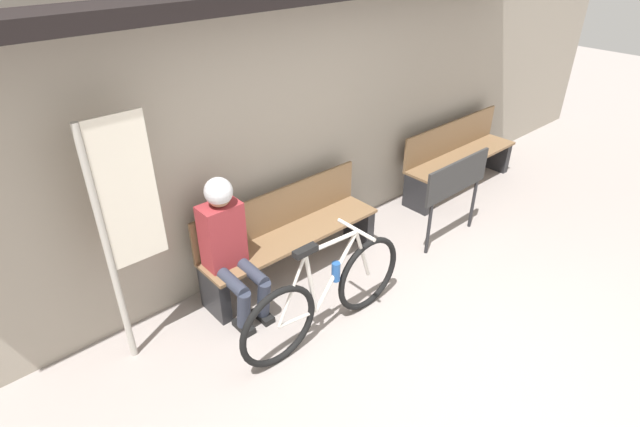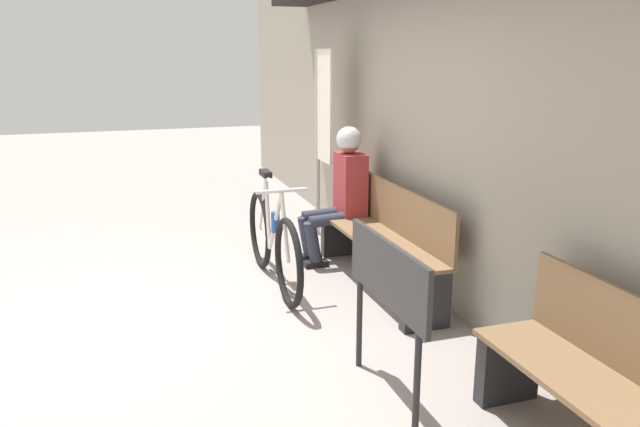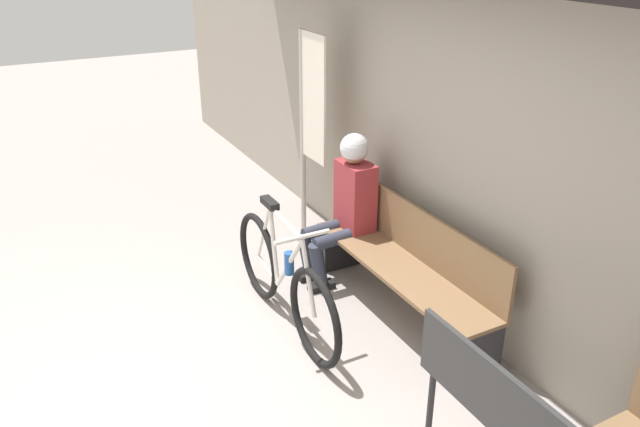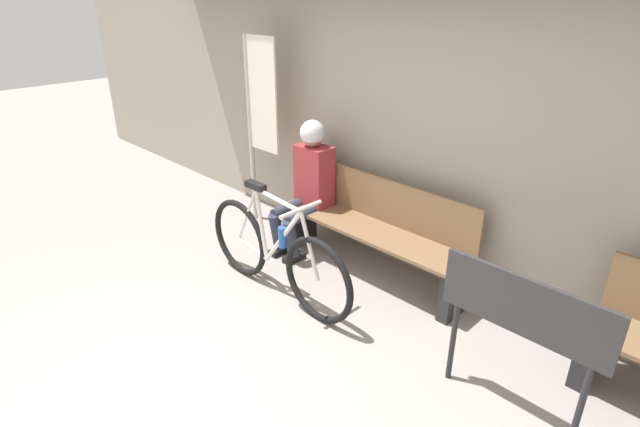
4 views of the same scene
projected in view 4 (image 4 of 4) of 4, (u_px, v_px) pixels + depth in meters
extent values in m
plane|color=gray|center=(203.00, 394.00, 3.16)|extent=(24.00, 24.00, 0.00)
cube|color=#9E9384|center=(429.00, 90.00, 3.96)|extent=(12.00, 0.12, 3.20)
cube|color=brown|center=(369.00, 229.00, 4.32)|extent=(1.86, 0.42, 0.03)
cube|color=brown|center=(385.00, 200.00, 4.36)|extent=(1.86, 0.03, 0.40)
cube|color=#232326|center=(300.00, 221.00, 4.98)|extent=(0.10, 0.36, 0.41)
cube|color=#232326|center=(456.00, 291.00, 3.85)|extent=(0.10, 0.36, 0.41)
torus|color=black|center=(239.00, 238.00, 4.35)|extent=(0.70, 0.05, 0.70)
torus|color=black|center=(318.00, 280.00, 3.73)|extent=(0.70, 0.05, 0.70)
cylinder|color=silver|center=(277.00, 200.00, 3.79)|extent=(0.53, 0.03, 0.07)
cylinder|color=silver|center=(283.00, 237.00, 3.88)|extent=(0.45, 0.03, 0.59)
cylinder|color=silver|center=(261.00, 225.00, 4.04)|extent=(0.13, 0.03, 0.61)
cylinder|color=silver|center=(253.00, 248.00, 4.24)|extent=(0.37, 0.03, 0.09)
cylinder|color=silver|center=(247.00, 214.00, 4.15)|extent=(0.29, 0.02, 0.55)
cylinder|color=silver|center=(310.00, 247.00, 3.68)|extent=(0.20, 0.03, 0.52)
cube|color=black|center=(255.00, 186.00, 3.94)|extent=(0.20, 0.07, 0.05)
cylinder|color=silver|center=(301.00, 209.00, 3.62)|extent=(0.03, 0.40, 0.03)
cylinder|color=#235199|center=(283.00, 237.00, 3.88)|extent=(0.07, 0.07, 0.17)
cylinder|color=#2D3342|center=(289.00, 208.00, 4.72)|extent=(0.11, 0.39, 0.13)
cylinder|color=#2D3342|center=(277.00, 232.00, 4.70)|extent=(0.11, 0.17, 0.39)
cube|color=black|center=(280.00, 251.00, 4.81)|extent=(0.10, 0.22, 0.06)
cylinder|color=#2D3342|center=(304.00, 214.00, 4.59)|extent=(0.11, 0.39, 0.13)
cylinder|color=#2D3342|center=(291.00, 239.00, 4.57)|extent=(0.11, 0.17, 0.39)
cube|color=black|center=(294.00, 258.00, 4.68)|extent=(0.10, 0.22, 0.06)
cube|color=maroon|center=(314.00, 175.00, 4.68)|extent=(0.34, 0.22, 0.57)
sphere|color=#9E7556|center=(312.00, 136.00, 4.51)|extent=(0.20, 0.20, 0.20)
sphere|color=silver|center=(312.00, 133.00, 4.50)|extent=(0.23, 0.23, 0.23)
cube|color=#232326|center=(590.00, 351.00, 3.22)|extent=(0.10, 0.36, 0.41)
cylinder|color=#B7B2A8|center=(251.00, 132.00, 5.15)|extent=(0.05, 0.05, 1.94)
cube|color=silver|center=(263.00, 95.00, 4.84)|extent=(0.40, 0.02, 1.11)
cylinder|color=#232326|center=(453.00, 342.00, 3.18)|extent=(0.04, 0.04, 0.57)
cylinder|color=#232326|center=(580.00, 409.00, 2.68)|extent=(0.04, 0.04, 0.57)
cube|color=#2D2D2D|center=(524.00, 307.00, 2.74)|extent=(0.97, 0.03, 0.36)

